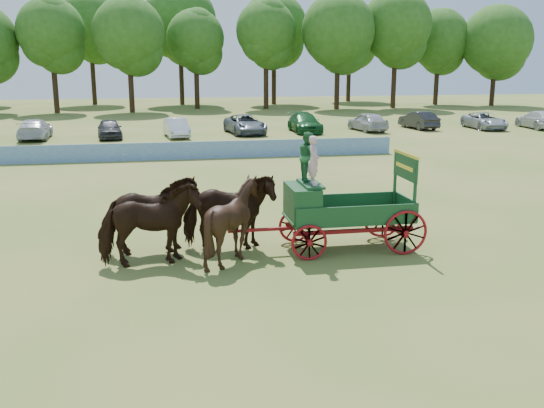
{
  "coord_description": "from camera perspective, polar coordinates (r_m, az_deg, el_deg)",
  "views": [
    {
      "loc": [
        -2.39,
        -18.31,
        5.78
      ],
      "look_at": [
        1.08,
        0.24,
        1.3
      ],
      "focal_mm": 40.0,
      "sensor_mm": 36.0,
      "label": 1
    }
  ],
  "objects": [
    {
      "name": "horse_lead_left",
      "position": [
        17.6,
        -11.46,
        -1.96
      ],
      "size": [
        3.03,
        1.72,
        2.42
      ],
      "primitive_type": "imported",
      "rotation": [
        0.0,
        0.0,
        1.72
      ],
      "color": "black",
      "rests_on": "ground"
    },
    {
      "name": "parked_cars",
      "position": [
        48.9,
        -3.46,
        7.43
      ],
      "size": [
        58.44,
        6.84,
        1.59
      ],
      "color": "silver",
      "rests_on": "ground"
    },
    {
      "name": "farm_dray",
      "position": [
        18.74,
        5.14,
        0.42
      ],
      "size": [
        6.0,
        2.0,
        3.66
      ],
      "color": "#A11013",
      "rests_on": "ground"
    },
    {
      "name": "sponsor_banner",
      "position": [
        36.71,
        -8.34,
        4.99
      ],
      "size": [
        26.0,
        0.08,
        1.05
      ],
      "primitive_type": "cube",
      "color": "#1B5593",
      "rests_on": "ground"
    },
    {
      "name": "horse_lead_right",
      "position": [
        18.67,
        -11.42,
        -1.08
      ],
      "size": [
        2.99,
        1.6,
        2.42
      ],
      "primitive_type": "imported",
      "rotation": [
        0.0,
        0.0,
        1.68
      ],
      "color": "black",
      "rests_on": "ground"
    },
    {
      "name": "horse_wheel_left",
      "position": [
        17.71,
        -3.68,
        -1.61
      ],
      "size": [
        2.46,
        2.26,
        2.42
      ],
      "primitive_type": "imported",
      "rotation": [
        0.0,
        0.0,
        1.72
      ],
      "color": "black",
      "rests_on": "ground"
    },
    {
      "name": "treeline",
      "position": [
        77.65,
        -9.93,
        15.89
      ],
      "size": [
        93.26,
        22.39,
        15.67
      ],
      "color": "#382314",
      "rests_on": "ground"
    },
    {
      "name": "horse_wheel_right",
      "position": [
        18.77,
        -4.09,
        -0.77
      ],
      "size": [
        2.97,
        1.55,
        2.42
      ],
      "primitive_type": "imported",
      "rotation": [
        0.0,
        0.0,
        1.48
      ],
      "color": "black",
      "rests_on": "ground"
    },
    {
      "name": "ground",
      "position": [
        19.35,
        -3.02,
        -4.04
      ],
      "size": [
        160.0,
        160.0,
        0.0
      ],
      "primitive_type": "plane",
      "color": "olive",
      "rests_on": "ground"
    }
  ]
}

